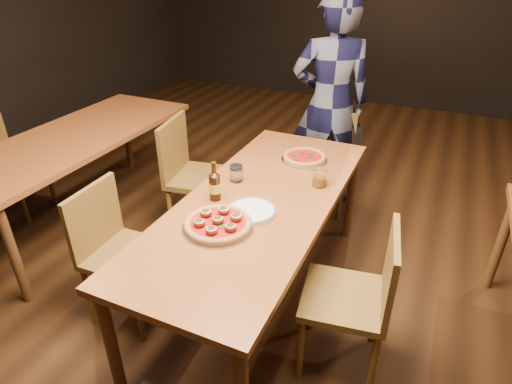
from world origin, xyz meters
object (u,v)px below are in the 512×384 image
at_px(chair_main_sw, 201,177).
at_px(chair_nbr_left, 13,166).
at_px(chair_end, 326,162).
at_px(water_glass, 236,173).
at_px(amber_glass, 320,178).
at_px(diner, 330,104).
at_px(beer_bottle, 215,187).
at_px(table_left, 76,143).
at_px(chair_main_e, 344,297).
at_px(pizza_margherita, 304,157).
at_px(pizza_meatball, 218,224).
at_px(table_main, 260,209).
at_px(plate_stack, 251,211).
at_px(chair_main_nw, 127,254).

bearing_deg(chair_main_sw, chair_nbr_left, 94.20).
bearing_deg(chair_end, chair_nbr_left, -157.78).
xyz_separation_m(water_glass, amber_glass, (0.48, 0.15, 0.00)).
xyz_separation_m(amber_glass, diner, (-0.27, 1.15, 0.08)).
height_order(chair_nbr_left, amber_glass, amber_glass).
height_order(chair_end, beer_bottle, beer_bottle).
xyz_separation_m(table_left, chair_nbr_left, (-0.62, -0.15, -0.26)).
xyz_separation_m(chair_main_e, beer_bottle, (-0.81, 0.15, 0.38)).
relative_size(chair_main_e, chair_nbr_left, 1.07).
bearing_deg(chair_main_e, pizza_margherita, -157.38).
bearing_deg(beer_bottle, amber_glass, 39.37).
relative_size(table_left, pizza_margherita, 6.47).
xyz_separation_m(pizza_meatball, beer_bottle, (-0.15, 0.25, 0.06)).
bearing_deg(table_left, chair_main_e, -13.65).
distance_m(chair_main_e, beer_bottle, 0.91).
relative_size(table_main, chair_end, 2.34).
xyz_separation_m(chair_main_sw, chair_main_e, (1.31, -0.79, -0.03)).
bearing_deg(water_glass, pizza_margherita, 57.94).
xyz_separation_m(chair_main_e, plate_stack, (-0.56, 0.10, 0.31)).
distance_m(chair_end, beer_bottle, 1.48).
relative_size(table_main, amber_glass, 18.78).
height_order(table_main, diner, diner).
bearing_deg(amber_glass, pizza_meatball, -117.39).
xyz_separation_m(chair_main_nw, diner, (0.65, 1.87, 0.44)).
bearing_deg(table_left, beer_bottle, -15.52).
distance_m(chair_main_nw, pizza_margherita, 1.30).
bearing_deg(chair_main_nw, beer_bottle, -55.93).
xyz_separation_m(chair_end, amber_glass, (0.23, -1.00, 0.38)).
bearing_deg(pizza_meatball, amber_glass, 62.61).
distance_m(chair_main_sw, pizza_margherita, 0.85).
distance_m(chair_end, diner, 0.48).
bearing_deg(table_left, chair_main_sw, 13.80).
bearing_deg(pizza_meatball, chair_main_nw, -173.16).
bearing_deg(pizza_meatball, chair_main_sw, 126.20).
height_order(table_left, plate_stack, plate_stack).
distance_m(chair_main_e, pizza_margherita, 1.05).
bearing_deg(table_main, chair_main_sw, 143.49).
height_order(table_left, pizza_margherita, pizza_margherita).
relative_size(chair_main_e, pizza_meatball, 2.43).
bearing_deg(chair_nbr_left, plate_stack, -107.45).
bearing_deg(pizza_meatball, table_main, 78.38).
distance_m(chair_main_e, chair_end, 1.64).
xyz_separation_m(table_main, plate_stack, (0.02, -0.16, 0.08)).
bearing_deg(chair_end, amber_glass, -80.86).
distance_m(beer_bottle, amber_glass, 0.63).
xyz_separation_m(plate_stack, amber_glass, (0.24, 0.45, 0.04)).
relative_size(beer_bottle, diner, 0.13).
bearing_deg(table_left, pizza_meatball, -21.95).
relative_size(chair_main_e, pizza_margherita, 2.91).
relative_size(plate_stack, diner, 0.15).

